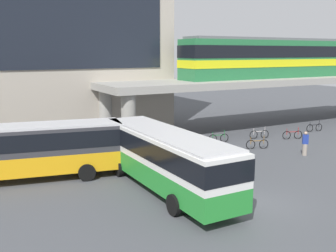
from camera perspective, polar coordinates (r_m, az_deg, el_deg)
The scene contains 11 objects.
ground_plane at distance 27.94m, azimuth -1.17°, elevation -4.45°, with size 120.00×120.00×0.00m, color #47494F.
elevated_platform at distance 39.98m, azimuth 13.73°, elevation 5.93°, with size 33.52×6.56×4.81m.
train at distance 41.18m, azimuth 15.87°, elevation 9.57°, with size 21.92×2.96×3.84m.
bus_main at distance 20.74m, azimuth -0.40°, elevation -4.13°, with size 2.79×11.04×3.22m.
bus_secondary at distance 23.86m, azimuth -19.56°, elevation -2.79°, with size 11.32×4.62×3.22m.
bicycle_brown at distance 30.82m, azimuth 12.83°, elevation -2.59°, with size 1.70×0.68×1.04m.
bicycle_silver at distance 34.49m, azimuth 13.11°, elevation -1.19°, with size 1.75×0.49×1.04m.
bicycle_green at distance 32.38m, azimuth 7.35°, elevation -1.77°, with size 1.77×0.41×1.04m.
bicycle_black at distance 39.08m, azimuth 20.50°, elevation -0.22°, with size 1.78×0.32×1.04m.
bicycle_red at distance 35.04m, azimuth 17.62°, elevation -1.23°, with size 1.71×0.65×1.04m.
pedestrian_at_kerb at distance 29.70m, azimuth 19.30°, elevation -2.51°, with size 0.48×0.45×1.74m.
Camera 1 is at (-12.59, -13.85, 7.29)m, focal length 41.95 mm.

